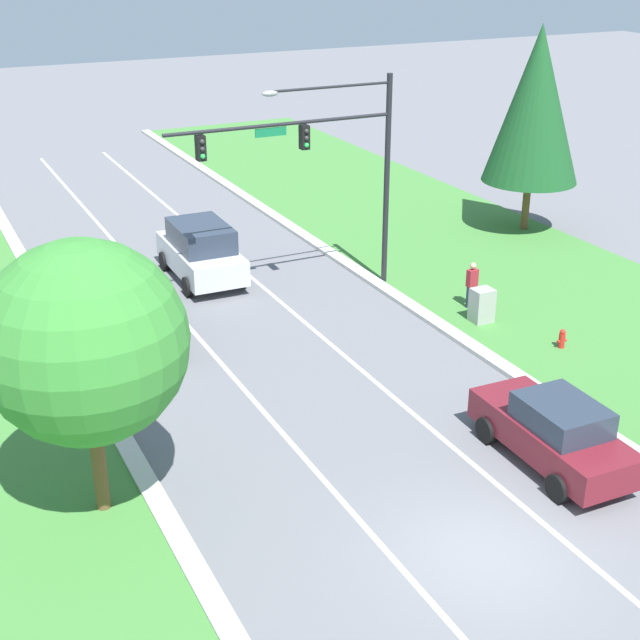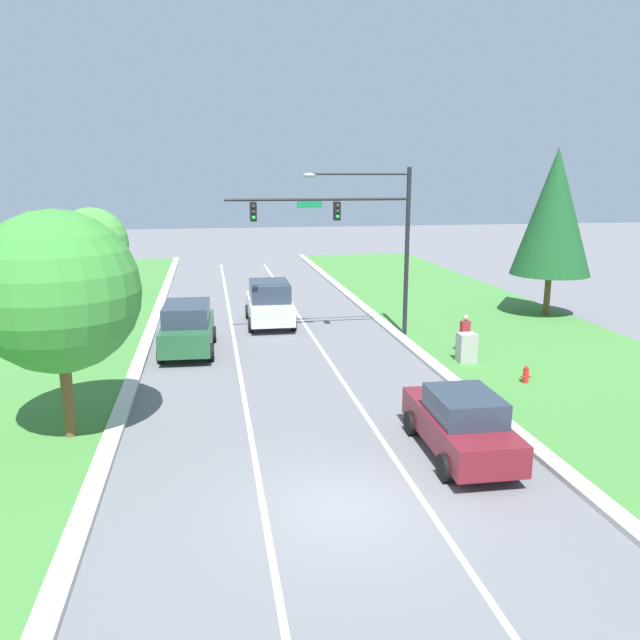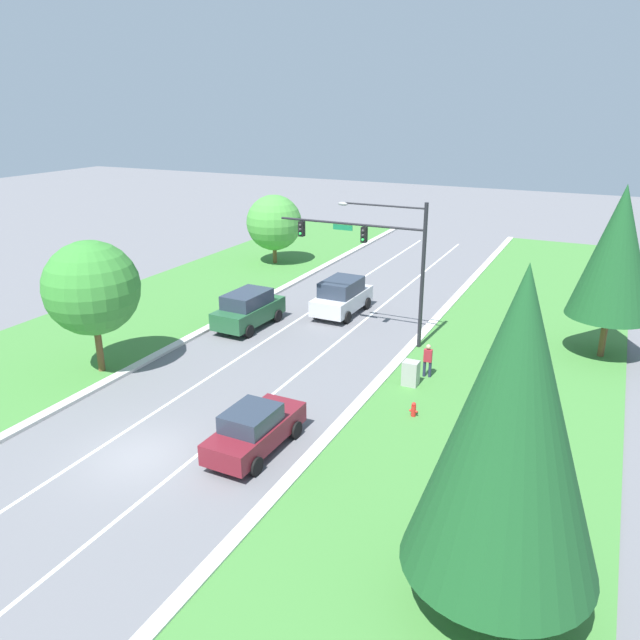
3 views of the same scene
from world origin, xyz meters
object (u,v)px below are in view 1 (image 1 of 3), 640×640
utility_cabinet (482,306)px  forest_suv (131,312)px  silver_suv (201,251)px  pedestrian (472,283)px  traffic_signal_mast (327,154)px  oak_near_left_tree (85,343)px  conifer_far_right_tree (536,105)px  burgundy_sedan (554,431)px  fire_hydrant (562,340)px

utility_cabinet → forest_suv: bearing=161.5°
utility_cabinet → silver_suv: bearing=130.8°
pedestrian → traffic_signal_mast: bearing=-48.8°
utility_cabinet → oak_near_left_tree: oak_near_left_tree is taller
forest_suv → oak_near_left_tree: 9.49m
oak_near_left_tree → conifer_far_right_tree: conifer_far_right_tree is taller
silver_suv → traffic_signal_mast: bearing=-42.7°
burgundy_sedan → oak_near_left_tree: oak_near_left_tree is taller
silver_suv → utility_cabinet: bearing=-48.1°
silver_suv → oak_near_left_tree: oak_near_left_tree is taller
forest_suv → silver_suv: silver_suv is taller
conifer_far_right_tree → silver_suv: bearing=177.6°
burgundy_sedan → pedestrian: bearing=67.8°
traffic_signal_mast → pedestrian: size_ratio=4.83×
silver_suv → utility_cabinet: size_ratio=3.98×
silver_suv → pedestrian: (7.37, -6.85, -0.17)m
oak_near_left_tree → fire_hydrant: bearing=7.8°
forest_suv → burgundy_sedan: forest_suv is taller
traffic_signal_mast → silver_suv: traffic_signal_mast is taller
utility_cabinet → oak_near_left_tree: bearing=-160.7°
fire_hydrant → silver_suv: bearing=126.3°
forest_suv → fire_hydrant: size_ratio=6.95×
pedestrian → oak_near_left_tree: oak_near_left_tree is taller
traffic_signal_mast → oak_near_left_tree: bearing=-137.6°
pedestrian → conifer_far_right_tree: 10.56m
burgundy_sedan → forest_suv: bearing=124.2°
fire_hydrant → conifer_far_right_tree: (6.60, 10.26, 5.10)m
forest_suv → utility_cabinet: bearing=-16.0°
conifer_far_right_tree → forest_suv: bearing=-168.3°
oak_near_left_tree → conifer_far_right_tree: size_ratio=0.74×
pedestrian → conifer_far_right_tree: bearing=-145.9°
silver_suv → utility_cabinet: (6.95, -8.06, -0.50)m
burgundy_sedan → oak_near_left_tree: (-10.34, 2.93, 3.30)m
traffic_signal_mast → fire_hydrant: bearing=-59.2°
fire_hydrant → conifer_far_right_tree: size_ratio=0.08×
forest_suv → conifer_far_right_tree: bearing=14.2°
forest_suv → silver_suv: (3.86, 4.44, 0.03)m
forest_suv → utility_cabinet: (10.81, -3.61, -0.46)m
traffic_signal_mast → conifer_far_right_tree: bearing=14.2°
utility_cabinet → oak_near_left_tree: (-13.83, -4.83, 3.57)m
traffic_signal_mast → fire_hydrant: traffic_signal_mast is taller
pedestrian → conifer_far_right_tree: conifer_far_right_tree is taller
pedestrian → fire_hydrant: 4.10m
forest_suv → pedestrian: forest_suv is taller
traffic_signal_mast → utility_cabinet: 7.32m
utility_cabinet → fire_hydrant: size_ratio=1.75×
traffic_signal_mast → utility_cabinet: (3.41, -4.66, -4.50)m
silver_suv → fire_hydrant: silver_suv is taller
burgundy_sedan → pedestrian: burgundy_sedan is taller
utility_cabinet → pedestrian: pedestrian is taller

